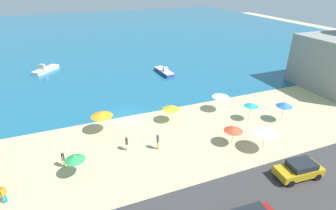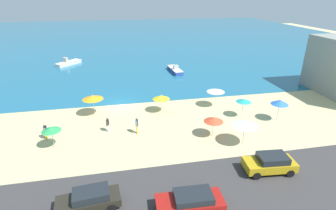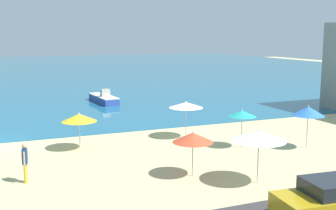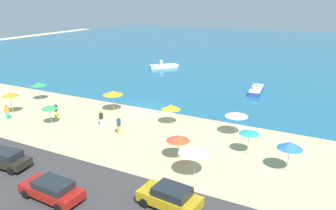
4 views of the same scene
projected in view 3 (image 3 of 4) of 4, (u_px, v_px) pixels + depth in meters
beach_umbrella_2 at (186, 105)px, 27.35m from camera, size 2.22×2.22×2.43m
beach_umbrella_3 at (193, 137)px, 19.87m from camera, size 1.95×1.95×2.20m
beach_umbrella_4 at (79, 118)px, 24.57m from camera, size 2.05×2.05×2.20m
beach_umbrella_8 at (308, 111)px, 24.75m from camera, size 1.91×1.91×2.58m
beach_umbrella_9 at (242, 114)px, 24.98m from camera, size 1.71×1.71×2.32m
beach_umbrella_10 at (259, 136)px, 18.86m from camera, size 2.45×2.45×2.51m
bather_4 at (25, 161)px, 19.13m from camera, size 0.28×0.56×1.83m
parked_car_2 at (332, 199)px, 15.16m from camera, size 4.19×2.19×1.52m
skiff_offshore at (104, 98)px, 41.67m from camera, size 1.97×5.67×1.38m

